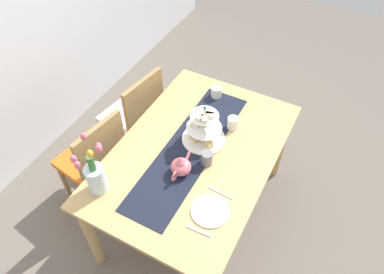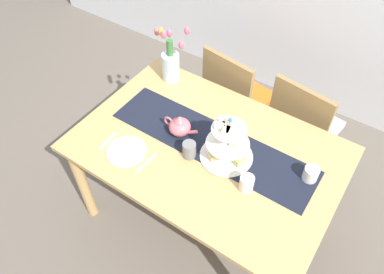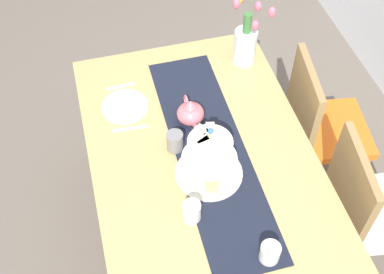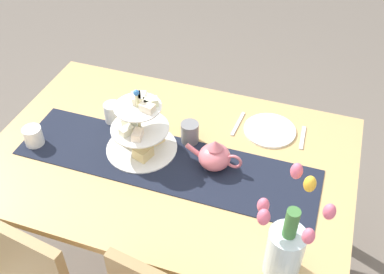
% 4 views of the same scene
% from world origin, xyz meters
% --- Properties ---
extents(ground_plane, '(8.00, 8.00, 0.00)m').
position_xyz_m(ground_plane, '(0.00, 0.00, 0.00)').
color(ground_plane, '#6B6056').
extents(dining_table, '(1.52, 1.01, 0.76)m').
position_xyz_m(dining_table, '(0.00, 0.00, 0.66)').
color(dining_table, tan).
rests_on(dining_table, ground_plane).
extents(chair_left, '(0.48, 0.48, 0.91)m').
position_xyz_m(chair_left, '(-0.22, 0.73, 0.50)').
color(chair_left, olive).
rests_on(chair_left, ground_plane).
extents(chair_right, '(0.48, 0.48, 0.91)m').
position_xyz_m(chair_right, '(0.33, 0.73, 0.50)').
color(chair_right, olive).
rests_on(chair_right, ground_plane).
extents(table_runner, '(1.25, 0.32, 0.00)m').
position_xyz_m(table_runner, '(0.00, 0.04, 0.77)').
color(table_runner, black).
rests_on(table_runner, dining_table).
extents(tiered_cake_stand, '(0.30, 0.30, 0.30)m').
position_xyz_m(tiered_cake_stand, '(0.12, 0.00, 0.87)').
color(tiered_cake_stand, beige).
rests_on(tiered_cake_stand, table_runner).
extents(teapot, '(0.24, 0.13, 0.14)m').
position_xyz_m(teapot, '(-0.20, 0.00, 0.82)').
color(teapot, '#D66B75').
rests_on(teapot, table_runner).
extents(tulip_vase, '(0.22, 0.20, 0.42)m').
position_xyz_m(tulip_vase, '(-0.54, 0.38, 0.90)').
color(tulip_vase, silver).
rests_on(tulip_vase, dining_table).
extents(cream_jug, '(0.08, 0.08, 0.08)m').
position_xyz_m(cream_jug, '(0.57, 0.12, 0.81)').
color(cream_jug, white).
rests_on(cream_jug, dining_table).
extents(dinner_plate_left, '(0.23, 0.23, 0.01)m').
position_xyz_m(dinner_plate_left, '(-0.37, -0.29, 0.77)').
color(dinner_plate_left, white).
rests_on(dinner_plate_left, dining_table).
extents(fork_left, '(0.02, 0.15, 0.01)m').
position_xyz_m(fork_left, '(-0.51, -0.29, 0.77)').
color(fork_left, silver).
rests_on(fork_left, dining_table).
extents(knife_left, '(0.02, 0.17, 0.01)m').
position_xyz_m(knife_left, '(-0.22, -0.29, 0.77)').
color(knife_left, silver).
rests_on(knife_left, dining_table).
extents(mug_grey, '(0.08, 0.08, 0.09)m').
position_xyz_m(mug_grey, '(-0.05, -0.11, 0.82)').
color(mug_grey, slate).
rests_on(mug_grey, table_runner).
extents(mug_white_text, '(0.08, 0.08, 0.09)m').
position_xyz_m(mug_white_text, '(0.32, -0.13, 0.81)').
color(mug_white_text, white).
rests_on(mug_white_text, dining_table).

